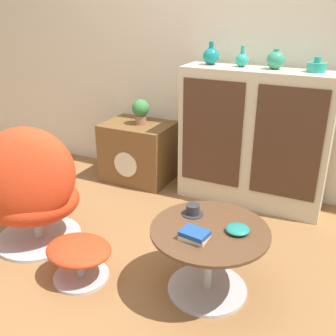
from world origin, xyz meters
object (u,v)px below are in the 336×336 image
at_px(sideboard, 254,138).
at_px(book_stack, 194,235).
at_px(vase_inner_right, 276,60).
at_px(potted_plant, 141,110).
at_px(vase_leftmost, 211,56).
at_px(vase_inner_left, 242,60).
at_px(tv_console, 139,152).
at_px(vase_rightmost, 317,67).
at_px(egg_chair, 30,190).
at_px(ottoman, 79,254).
at_px(teacup, 193,210).
at_px(bowl, 238,229).
at_px(coffee_table, 209,252).

distance_m(sideboard, book_stack, 1.39).
relative_size(vase_inner_right, potted_plant, 0.64).
bearing_deg(vase_leftmost, vase_inner_left, -0.00).
xyz_separation_m(vase_leftmost, vase_inner_right, (0.51, 0.00, -0.00)).
distance_m(tv_console, vase_rightmost, 1.72).
xyz_separation_m(egg_chair, ottoman, (0.51, -0.17, -0.24)).
relative_size(vase_inner_left, teacup, 1.22).
bearing_deg(teacup, book_stack, -65.26).
distance_m(book_stack, bowl, 0.25).
height_order(tv_console, bowl, tv_console).
xyz_separation_m(sideboard, vase_leftmost, (-0.40, 0.00, 0.63)).
relative_size(vase_inner_right, vase_rightmost, 1.08).
height_order(vase_leftmost, potted_plant, vase_leftmost).
relative_size(tv_console, vase_inner_right, 4.26).
height_order(egg_chair, vase_inner_left, vase_inner_left).
height_order(coffee_table, vase_inner_right, vase_inner_right).
bearing_deg(vase_rightmost, coffee_table, -103.94).
bearing_deg(vase_inner_right, vase_inner_left, -180.00).
relative_size(egg_chair, teacup, 6.97).
xyz_separation_m(teacup, book_stack, (0.11, -0.24, -0.00)).
height_order(tv_console, vase_inner_right, vase_inner_right).
bearing_deg(sideboard, vase_leftmost, 179.45).
relative_size(egg_chair, coffee_table, 1.33).
distance_m(coffee_table, book_stack, 0.23).
bearing_deg(book_stack, teacup, 114.74).
bearing_deg(teacup, vase_inner_left, 94.41).
xyz_separation_m(potted_plant, bowl, (1.28, -1.19, -0.24)).
bearing_deg(teacup, vase_inner_right, 81.69).
distance_m(sideboard, vase_leftmost, 0.75).
distance_m(coffee_table, vase_rightmost, 1.57).
distance_m(vase_rightmost, potted_plant, 1.52).
xyz_separation_m(ottoman, teacup, (0.60, 0.35, 0.28)).
bearing_deg(teacup, tv_console, 132.42).
height_order(vase_inner_right, potted_plant, vase_inner_right).
relative_size(ottoman, vase_inner_right, 2.82).
bearing_deg(coffee_table, sideboard, 94.13).
relative_size(vase_leftmost, vase_inner_left, 1.14).
bearing_deg(vase_leftmost, tv_console, -176.74).
relative_size(egg_chair, potted_plant, 3.92).
bearing_deg(tv_console, vase_rightmost, 1.49).
distance_m(vase_inner_right, bowl, 1.44).
height_order(ottoman, vase_inner_left, vase_inner_left).
relative_size(ottoman, coffee_table, 0.62).
bearing_deg(sideboard, egg_chair, -131.53).
bearing_deg(vase_leftmost, book_stack, -71.97).
bearing_deg(vase_leftmost, bowl, -62.39).
bearing_deg(coffee_table, vase_rightmost, 76.06).
relative_size(vase_leftmost, book_stack, 1.13).
relative_size(vase_rightmost, bowl, 1.02).
xyz_separation_m(book_stack, bowl, (0.19, 0.16, -0.01)).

